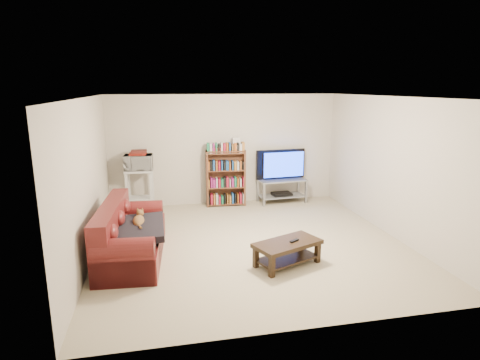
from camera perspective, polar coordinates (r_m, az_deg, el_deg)
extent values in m
plane|color=beige|center=(6.80, 1.53, -8.96)|extent=(5.00, 5.00, 0.00)
plane|color=white|center=(6.30, 1.67, 11.71)|extent=(5.00, 5.00, 0.00)
plane|color=beige|center=(8.85, -2.14, 4.33)|extent=(5.00, 0.00, 5.00)
plane|color=beige|center=(4.14, 9.63, -6.22)|extent=(5.00, 0.00, 5.00)
plane|color=beige|center=(6.36, -20.89, -0.06)|extent=(0.00, 5.00, 5.00)
plane|color=beige|center=(7.42, 20.75, 1.75)|extent=(0.00, 5.00, 5.00)
cube|color=maroon|center=(6.41, -14.97, -8.99)|extent=(1.01, 2.04, 0.38)
cube|color=maroon|center=(6.38, -17.78, -6.96)|extent=(0.41, 2.00, 0.83)
cube|color=maroon|center=(5.60, -16.16, -11.77)|extent=(0.83, 0.30, 0.50)
cube|color=maroon|center=(7.20, -14.12, -5.95)|extent=(0.83, 0.30, 0.50)
cube|color=black|center=(6.16, -14.38, -6.70)|extent=(0.78, 1.00, 0.18)
cube|color=black|center=(5.94, 6.76, -8.98)|extent=(1.10, 0.83, 0.06)
cube|color=black|center=(6.03, 6.70, -10.99)|extent=(0.99, 0.75, 0.03)
cube|color=black|center=(5.63, 4.55, -12.23)|extent=(0.09, 0.09, 0.30)
cube|color=black|center=(6.16, 10.97, -10.11)|extent=(0.09, 0.09, 0.30)
cube|color=black|center=(5.90, 2.26, -10.97)|extent=(0.09, 0.09, 0.30)
cube|color=black|center=(6.41, 8.60, -9.08)|extent=(0.09, 0.09, 0.30)
cube|color=black|center=(5.95, 7.72, -8.55)|extent=(0.16, 0.12, 0.02)
cube|color=#999EA3|center=(9.02, 5.99, 0.01)|extent=(1.10, 0.56, 0.03)
cube|color=#999EA3|center=(9.11, 5.94, -2.23)|extent=(1.04, 0.53, 0.02)
cube|color=gray|center=(8.72, 3.43, -2.10)|extent=(0.05, 0.05, 0.53)
cube|color=gray|center=(9.10, 9.37, -1.61)|extent=(0.05, 0.05, 0.53)
cube|color=gray|center=(9.10, 2.54, -1.44)|extent=(0.05, 0.05, 0.53)
cube|color=gray|center=(9.47, 8.29, -0.99)|extent=(0.05, 0.05, 0.53)
imported|color=black|center=(8.95, 6.05, 2.16)|extent=(1.15, 0.24, 0.66)
cube|color=black|center=(9.10, 5.94, -1.99)|extent=(0.45, 0.33, 0.06)
cube|color=brown|center=(8.69, -4.69, 0.19)|extent=(0.06, 0.27, 1.23)
cube|color=brown|center=(8.77, 0.59, 0.36)|extent=(0.06, 0.27, 1.23)
cube|color=brown|center=(8.61, -2.07, 4.16)|extent=(0.86, 0.32, 0.03)
cube|color=maroon|center=(8.59, -3.33, 4.45)|extent=(0.26, 0.20, 0.07)
cube|color=silver|center=(8.46, -14.18, 1.31)|extent=(0.59, 0.45, 0.04)
cube|color=silver|center=(8.59, -13.96, -2.48)|extent=(0.53, 0.40, 0.03)
cube|color=silver|center=(8.43, -15.75, -1.97)|extent=(0.05, 0.05, 0.86)
cube|color=silver|center=(8.37, -12.48, -1.88)|extent=(0.05, 0.05, 0.86)
cube|color=silver|center=(8.74, -15.47, -1.41)|extent=(0.05, 0.05, 0.86)
cube|color=silver|center=(8.69, -12.32, -1.32)|extent=(0.05, 0.05, 0.86)
imported|color=silver|center=(8.42, -14.24, 2.46)|extent=(0.58, 0.41, 0.31)
cube|color=maroon|center=(8.39, -14.31, 3.66)|extent=(0.35, 0.31, 0.05)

